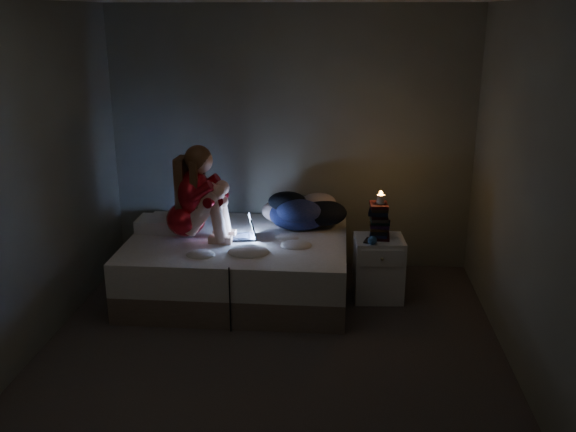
# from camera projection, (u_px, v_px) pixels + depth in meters

# --- Properties ---
(floor) EXTENTS (3.60, 3.80, 0.02)m
(floor) POSITION_uv_depth(u_px,v_px,m) (271.00, 355.00, 4.86)
(floor) COLOR #37312F
(floor) RESTS_ON ground
(wall_back) EXTENTS (3.60, 0.02, 2.60)m
(wall_back) POSITION_uv_depth(u_px,v_px,m) (291.00, 140.00, 6.27)
(wall_back) COLOR #5B5C56
(wall_back) RESTS_ON ground
(wall_front) EXTENTS (3.60, 0.02, 2.60)m
(wall_front) POSITION_uv_depth(u_px,v_px,m) (218.00, 314.00, 2.65)
(wall_front) COLOR #5B5C56
(wall_front) RESTS_ON ground
(wall_left) EXTENTS (0.02, 3.80, 2.60)m
(wall_left) POSITION_uv_depth(u_px,v_px,m) (23.00, 186.00, 4.60)
(wall_left) COLOR #5B5C56
(wall_left) RESTS_ON ground
(wall_right) EXTENTS (0.02, 3.80, 2.60)m
(wall_right) POSITION_uv_depth(u_px,v_px,m) (532.00, 198.00, 4.31)
(wall_right) COLOR #5B5C56
(wall_right) RESTS_ON ground
(bed) EXTENTS (1.98, 1.48, 0.54)m
(bed) POSITION_uv_depth(u_px,v_px,m) (239.00, 266.00, 5.85)
(bed) COLOR #B8B4AD
(bed) RESTS_ON ground
(pillow) EXTENTS (0.43, 0.30, 0.12)m
(pillow) POSITION_uv_depth(u_px,v_px,m) (161.00, 224.00, 5.95)
(pillow) COLOR silver
(pillow) RESTS_ON bed
(woman) EXTENTS (0.56, 0.38, 0.87)m
(woman) POSITION_uv_depth(u_px,v_px,m) (185.00, 192.00, 5.63)
(woman) COLOR #960008
(woman) RESTS_ON bed
(laptop) EXTENTS (0.35, 0.28, 0.22)m
(laptop) POSITION_uv_depth(u_px,v_px,m) (238.00, 227.00, 5.73)
(laptop) COLOR black
(laptop) RESTS_ON bed
(clothes_pile) EXTENTS (0.70, 0.62, 0.36)m
(clothes_pile) POSITION_uv_depth(u_px,v_px,m) (299.00, 209.00, 6.02)
(clothes_pile) COLOR #0D1C3F
(clothes_pile) RESTS_ON bed
(nightstand) EXTENTS (0.46, 0.42, 0.58)m
(nightstand) POSITION_uv_depth(u_px,v_px,m) (378.00, 268.00, 5.74)
(nightstand) COLOR silver
(nightstand) RESTS_ON ground
(book_stack) EXTENTS (0.19, 0.25, 0.33)m
(book_stack) POSITION_uv_depth(u_px,v_px,m) (380.00, 220.00, 5.61)
(book_stack) COLOR black
(book_stack) RESTS_ON nightstand
(candle) EXTENTS (0.07, 0.07, 0.08)m
(candle) POSITION_uv_depth(u_px,v_px,m) (381.00, 198.00, 5.55)
(candle) COLOR beige
(candle) RESTS_ON book_stack
(phone) EXTENTS (0.11, 0.16, 0.01)m
(phone) POSITION_uv_depth(u_px,v_px,m) (368.00, 240.00, 5.59)
(phone) COLOR black
(phone) RESTS_ON nightstand
(blue_orb) EXTENTS (0.08, 0.08, 0.08)m
(blue_orb) POSITION_uv_depth(u_px,v_px,m) (371.00, 240.00, 5.49)
(blue_orb) COLOR navy
(blue_orb) RESTS_ON nightstand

